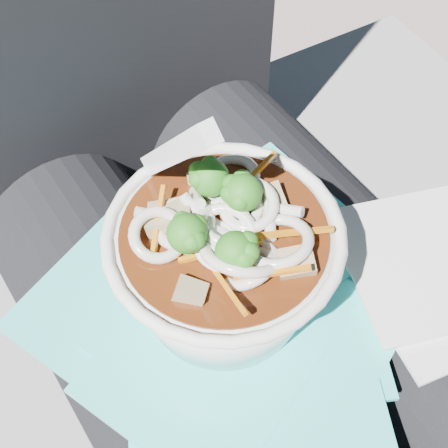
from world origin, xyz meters
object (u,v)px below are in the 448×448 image
stone_ledge (191,349)px  person_body (209,251)px  plastic_bag (237,308)px  lap (264,336)px  udon_bowl (224,259)px

stone_ledge → person_body: (-0.00, -0.06, 0.33)m
plastic_bag → person_body: bearing=70.8°
stone_ledge → plastic_bag: size_ratio=3.08×
lap → plastic_bag: 0.09m
stone_ledge → udon_bowl: udon_bowl is taller
lap → udon_bowl: 0.16m
person_body → plastic_bag: size_ratio=3.07×
person_body → plastic_bag: bearing=-109.2°
lap → person_body: 0.10m
stone_ledge → person_body: bearing=-90.0°
udon_bowl → stone_ledge: bearing=74.9°
lap → person_body: bearing=90.0°
stone_ledge → lap: bearing=-90.0°
person_body → plastic_bag: (-0.03, -0.09, 0.06)m
lap → person_body: size_ratio=0.48×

